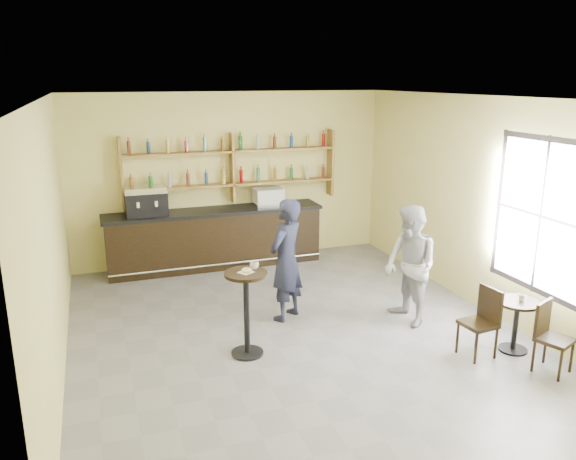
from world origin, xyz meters
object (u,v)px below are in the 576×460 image
object	(u,v)px
man_main	(286,260)
pastry_case	(268,197)
patron_second	(410,266)
espresso_machine	(146,201)
cafe_table	(515,326)
chair_south	(555,339)
pedestal_table	(247,314)
bar_counter	(215,238)
chair_west	(478,323)

from	to	relation	value
man_main	pastry_case	bearing A→B (deg)	-139.71
patron_second	espresso_machine	bearing A→B (deg)	-138.78
espresso_machine	man_main	bearing A→B (deg)	-60.54
pastry_case	patron_second	world-z (taller)	patron_second
cafe_table	chair_south	size ratio (longest dim) A/B	0.80
cafe_table	pedestal_table	bearing A→B (deg)	162.27
bar_counter	patron_second	bearing A→B (deg)	-58.74
bar_counter	pedestal_table	distance (m)	3.61
bar_counter	cafe_table	distance (m)	5.50
chair_west	chair_south	bearing A→B (deg)	36.59
pastry_case	pedestal_table	distance (m)	3.93
bar_counter	espresso_machine	xyz separation A→B (m)	(-1.21, 0.00, 0.80)
man_main	cafe_table	distance (m)	3.19
man_main	patron_second	distance (m)	1.77
pastry_case	man_main	size ratio (longest dim) A/B	0.31
pedestal_table	chair_west	world-z (taller)	pedestal_table
bar_counter	cafe_table	size ratio (longest dim) A/B	5.80
espresso_machine	cafe_table	bearing A→B (deg)	-50.99
bar_counter	cafe_table	world-z (taller)	bar_counter
chair_south	espresso_machine	bearing A→B (deg)	105.72
bar_counter	chair_south	xyz separation A→B (m)	(2.98, -5.25, -0.11)
man_main	cafe_table	bearing A→B (deg)	103.80
chair_west	patron_second	xyz separation A→B (m)	(-0.30, 1.17, 0.42)
cafe_table	chair_west	xyz separation A→B (m)	(-0.55, 0.05, 0.10)
chair_west	bar_counter	bearing A→B (deg)	-158.76
pastry_case	pedestal_table	size ratio (longest dim) A/B	0.50
man_main	cafe_table	size ratio (longest dim) A/B	2.60
cafe_table	patron_second	world-z (taller)	patron_second
chair_west	chair_south	xyz separation A→B (m)	(0.60, -0.65, -0.02)
patron_second	man_main	bearing A→B (deg)	-117.45
cafe_table	chair_west	bearing A→B (deg)	174.81
pedestal_table	chair_west	bearing A→B (deg)	-20.08
pastry_case	cafe_table	xyz separation A→B (m)	(1.88, -4.65, -0.91)
pedestal_table	cafe_table	bearing A→B (deg)	-17.73
pedestal_table	chair_west	distance (m)	2.93
chair_west	patron_second	size ratio (longest dim) A/B	0.52
chair_south	pastry_case	bearing A→B (deg)	87.26
pedestal_table	cafe_table	distance (m)	3.47
man_main	patron_second	bearing A→B (deg)	117.66
bar_counter	pedestal_table	bearing A→B (deg)	-95.91
cafe_table	chair_west	world-z (taller)	chair_west
cafe_table	chair_west	size ratio (longest dim) A/B	0.77
bar_counter	chair_south	distance (m)	6.03
pastry_case	chair_west	size ratio (longest dim) A/B	0.62
bar_counter	pastry_case	xyz separation A→B (m)	(1.05, 0.00, 0.71)
bar_counter	chair_west	size ratio (longest dim) A/B	4.48
pedestal_table	man_main	xyz separation A→B (m)	(0.85, 0.91, 0.34)
pastry_case	patron_second	size ratio (longest dim) A/B	0.32
man_main	chair_west	xyz separation A→B (m)	(1.91, -1.91, -0.45)
espresso_machine	bar_counter	bearing A→B (deg)	-2.72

